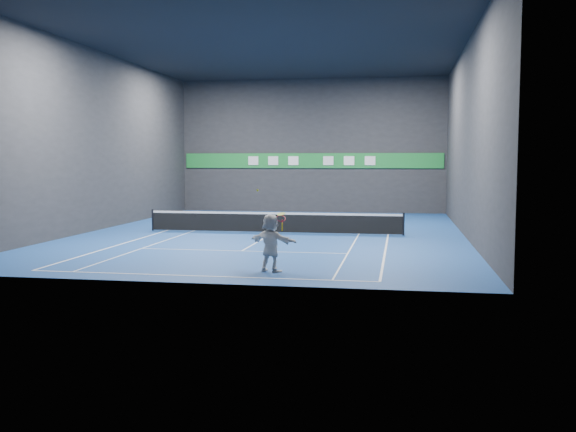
% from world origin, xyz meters
% --- Properties ---
extents(ground, '(26.00, 26.00, 0.00)m').
position_xyz_m(ground, '(0.00, 0.00, 0.00)').
color(ground, navy).
rests_on(ground, ground).
extents(ceiling, '(26.00, 26.00, 0.00)m').
position_xyz_m(ceiling, '(0.00, 0.00, 9.00)').
color(ceiling, black).
rests_on(ceiling, ground).
extents(wall_back, '(18.00, 0.10, 9.00)m').
position_xyz_m(wall_back, '(0.00, 13.00, 4.50)').
color(wall_back, '#27282A').
rests_on(wall_back, ground).
extents(wall_front, '(18.00, 0.10, 9.00)m').
position_xyz_m(wall_front, '(0.00, -13.00, 4.50)').
color(wall_front, '#27282A').
rests_on(wall_front, ground).
extents(wall_left, '(0.10, 26.00, 9.00)m').
position_xyz_m(wall_left, '(-9.00, 0.00, 4.50)').
color(wall_left, '#27282A').
rests_on(wall_left, ground).
extents(wall_right, '(0.10, 26.00, 9.00)m').
position_xyz_m(wall_right, '(9.00, 0.00, 4.50)').
color(wall_right, '#27282A').
rests_on(wall_right, ground).
extents(baseline_near, '(10.98, 0.08, 0.01)m').
position_xyz_m(baseline_near, '(0.00, -11.89, 0.00)').
color(baseline_near, white).
rests_on(baseline_near, ground).
extents(baseline_far, '(10.98, 0.08, 0.01)m').
position_xyz_m(baseline_far, '(0.00, 11.89, 0.00)').
color(baseline_far, white).
rests_on(baseline_far, ground).
extents(sideline_doubles_left, '(0.08, 23.78, 0.01)m').
position_xyz_m(sideline_doubles_left, '(-5.49, 0.00, 0.00)').
color(sideline_doubles_left, white).
rests_on(sideline_doubles_left, ground).
extents(sideline_doubles_right, '(0.08, 23.78, 0.01)m').
position_xyz_m(sideline_doubles_right, '(5.49, 0.00, 0.00)').
color(sideline_doubles_right, white).
rests_on(sideline_doubles_right, ground).
extents(sideline_singles_left, '(0.06, 23.78, 0.01)m').
position_xyz_m(sideline_singles_left, '(-4.11, 0.00, 0.00)').
color(sideline_singles_left, white).
rests_on(sideline_singles_left, ground).
extents(sideline_singles_right, '(0.06, 23.78, 0.01)m').
position_xyz_m(sideline_singles_right, '(4.11, 0.00, 0.00)').
color(sideline_singles_right, white).
rests_on(sideline_singles_right, ground).
extents(service_line_near, '(8.23, 0.06, 0.01)m').
position_xyz_m(service_line_near, '(0.00, -6.40, 0.00)').
color(service_line_near, white).
rests_on(service_line_near, ground).
extents(service_line_far, '(8.23, 0.06, 0.01)m').
position_xyz_m(service_line_far, '(0.00, 6.40, 0.00)').
color(service_line_far, white).
rests_on(service_line_far, ground).
extents(center_service_line, '(0.06, 12.80, 0.01)m').
position_xyz_m(center_service_line, '(0.00, 0.00, 0.00)').
color(center_service_line, white).
rests_on(center_service_line, ground).
extents(player, '(1.77, 1.19, 1.83)m').
position_xyz_m(player, '(2.04, -10.76, 0.92)').
color(player, silver).
rests_on(player, ground).
extents(tennis_ball, '(0.07, 0.07, 0.07)m').
position_xyz_m(tennis_ball, '(1.63, -10.80, 2.57)').
color(tennis_ball, '#C7DD24').
rests_on(tennis_ball, player).
extents(tennis_net, '(12.50, 0.10, 1.07)m').
position_xyz_m(tennis_net, '(0.00, 0.00, 0.54)').
color(tennis_net, black).
rests_on(tennis_net, ground).
extents(sponsor_banner, '(17.64, 0.11, 1.00)m').
position_xyz_m(sponsor_banner, '(0.00, 12.93, 3.50)').
color(sponsor_banner, '#1B8031').
rests_on(sponsor_banner, wall_back).
extents(tennis_racket, '(0.40, 0.36, 0.59)m').
position_xyz_m(tennis_racket, '(2.37, -10.71, 1.67)').
color(tennis_racket, red).
rests_on(tennis_racket, player).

